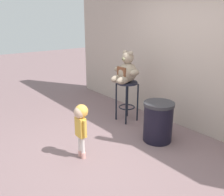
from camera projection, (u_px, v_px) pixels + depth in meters
ground_plane at (113, 153)px, 3.87m from camera, size 24.00×24.00×0.00m
building_wall at (193, 46)px, 4.48m from camera, size 6.74×0.30×3.02m
bar_stool_with_teddy at (127, 93)px, 4.94m from camera, size 0.41×0.41×0.81m
teddy_bear at (126, 71)px, 4.78m from camera, size 0.58×0.52×0.61m
child_walking at (81, 120)px, 3.58m from camera, size 0.26×0.21×0.83m
trash_bin at (158, 122)px, 4.18m from camera, size 0.51×0.51×0.68m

